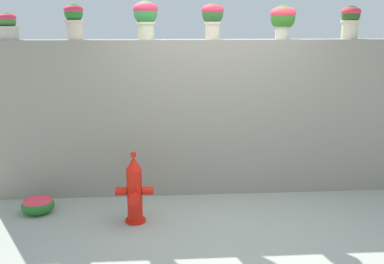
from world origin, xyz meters
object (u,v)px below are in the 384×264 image
Objects in this scene: potted_plant_1 at (74,18)px; potted_plant_5 at (351,19)px; potted_plant_3 at (213,16)px; potted_plant_2 at (145,15)px; flower_bush_left at (38,204)px; fire_hydrant at (134,191)px; potted_plant_4 at (283,18)px; potted_plant_0 at (8,25)px.

potted_plant_1 is 3.44m from potted_plant_5.
potted_plant_3 is 1.06× the size of potted_plant_5.
potted_plant_3 is (1.68, 0.00, 0.03)m from potted_plant_1.
flower_bush_left is at bearing -156.93° from potted_plant_2.
potted_plant_2 is 2.12m from fire_hydrant.
potted_plant_4 is at bearing 10.83° from flower_bush_left.
potted_plant_2 reaches higher than potted_plant_5.
potted_plant_5 reaches higher than fire_hydrant.
potted_plant_5 is at bearing 1.38° from potted_plant_2.
potted_plant_0 is at bearing 179.07° from potted_plant_4.
potted_plant_3 is 1.76m from potted_plant_5.
potted_plant_0 is at bearing 176.96° from potted_plant_1.
potted_plant_2 is 1.19× the size of flower_bush_left.
flower_bush_left is (-3.89, -0.62, -2.14)m from potted_plant_5.
potted_plant_3 is at bearing 15.51° from flower_bush_left.
potted_plant_1 is 1.02× the size of potted_plant_4.
potted_plant_3 reaches higher than potted_plant_4.
potted_plant_4 is (1.70, 0.02, -0.03)m from potted_plant_2.
flower_bush_left is (0.35, -0.63, -2.06)m from potted_plant_0.
potted_plant_2 is at bearing 23.07° from flower_bush_left.
potted_plant_0 is 4.24m from potted_plant_5.
potted_plant_2 is 1.11× the size of potted_plant_4.
potted_plant_3 is at bearing -0.88° from potted_plant_0.
flower_bush_left is at bearing -60.65° from potted_plant_0.
potted_plant_4 is at bearing -0.93° from potted_plant_0.
potted_plant_4 reaches higher than flower_bush_left.
potted_plant_2 reaches higher than potted_plant_0.
potted_plant_3 reaches higher than potted_plant_5.
potted_plant_4 is (0.87, -0.02, -0.02)m from potted_plant_3.
potted_plant_3 is 0.53× the size of fire_hydrant.
potted_plant_1 is 2.27m from flower_bush_left.
potted_plant_5 is 1.07× the size of flower_bush_left.
potted_plant_1 is 1.10× the size of flower_bush_left.
potted_plant_3 is 3.10m from flower_bush_left.
potted_plant_4 is 1.01× the size of potted_plant_5.
potted_plant_4 reaches higher than potted_plant_5.
potted_plant_5 is at bearing 19.14° from fire_hydrant.
potted_plant_4 is at bearing 26.08° from fire_hydrant.
potted_plant_2 is at bearing 80.81° from fire_hydrant.
potted_plant_2 is 0.56× the size of fire_hydrant.
fire_hydrant reaches higher than flower_bush_left.
potted_plant_5 is (4.24, -0.01, 0.08)m from potted_plant_0.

